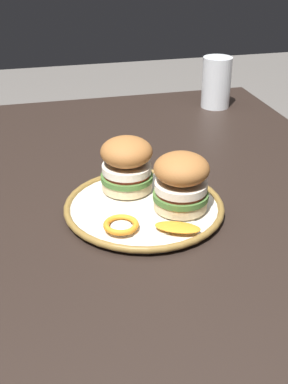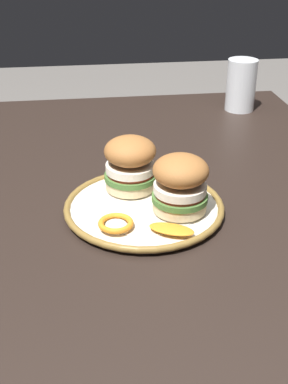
{
  "view_description": "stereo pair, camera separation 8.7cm",
  "coord_description": "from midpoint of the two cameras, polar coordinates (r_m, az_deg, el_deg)",
  "views": [
    {
      "loc": [
        0.8,
        -0.16,
        1.22
      ],
      "look_at": [
        0.04,
        0.02,
        0.8
      ],
      "focal_mm": 47.3,
      "sensor_mm": 36.0,
      "label": 1
    },
    {
      "loc": [
        0.81,
        -0.08,
        1.22
      ],
      "look_at": [
        0.04,
        0.02,
        0.8
      ],
      "focal_mm": 47.3,
      "sensor_mm": 36.0,
      "label": 2
    }
  ],
  "objects": [
    {
      "name": "sandwich_half_left",
      "position": [
        0.92,
        1.14,
        3.25
      ],
      "size": [
        0.13,
        0.13,
        0.1
      ],
      "color": "beige",
      "rests_on": "dinner_plate"
    },
    {
      "name": "dinner_plate",
      "position": [
        0.9,
        2.77,
        -1.79
      ],
      "size": [
        0.28,
        0.28,
        0.02
      ],
      "color": "silver",
      "rests_on": "dining_table"
    },
    {
      "name": "drinking_glass",
      "position": [
        1.42,
        12.62,
        11.27
      ],
      "size": [
        0.08,
        0.08,
        0.14
      ],
      "color": "white",
      "rests_on": "dining_table"
    },
    {
      "name": "orange_peel_strip_long",
      "position": [
        0.82,
        6.19,
        -4.28
      ],
      "size": [
        0.06,
        0.08,
        0.01
      ],
      "color": "orange",
      "rests_on": "dinner_plate"
    },
    {
      "name": "dining_table",
      "position": [
        0.99,
        0.79,
        -5.98
      ],
      "size": [
        1.24,
        1.01,
        0.76
      ],
      "color": "black",
      "rests_on": "ground"
    },
    {
      "name": "sandwich_half_right",
      "position": [
        0.86,
        7.02,
        0.95
      ],
      "size": [
        0.13,
        0.13,
        0.1
      ],
      "color": "beige",
      "rests_on": "dinner_plate"
    },
    {
      "name": "orange_peel_curled",
      "position": [
        0.82,
        -0.19,
        -3.65
      ],
      "size": [
        0.08,
        0.08,
        0.01
      ],
      "color": "orange",
      "rests_on": "dinner_plate"
    }
  ]
}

